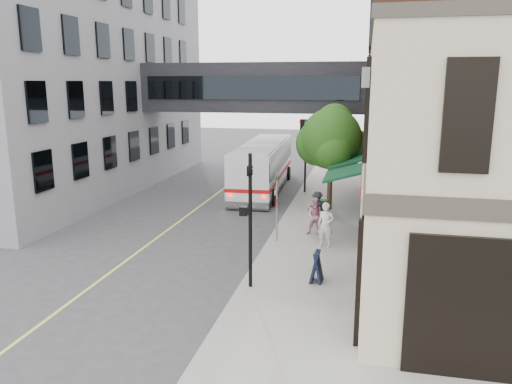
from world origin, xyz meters
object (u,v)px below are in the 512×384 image
at_px(pedestrian_b, 316,216).
at_px(pedestrian_c, 317,207).
at_px(pedestrian_a, 326,225).
at_px(sandwich_board, 317,267).
at_px(bus, 263,164).
at_px(newspaper_box, 322,210).

height_order(pedestrian_b, pedestrian_c, pedestrian_b).
relative_size(pedestrian_a, sandwich_board, 1.71).
bearing_deg(sandwich_board, bus, 112.36).
height_order(bus, pedestrian_b, bus).
distance_m(pedestrian_a, sandwich_board, 3.82).
bearing_deg(sandwich_board, pedestrian_c, 99.48).
relative_size(pedestrian_c, sandwich_board, 1.42).
distance_m(bus, pedestrian_a, 12.06).
xyz_separation_m(pedestrian_b, newspaper_box, (0.08, 2.46, -0.33)).
height_order(pedestrian_a, pedestrian_b, pedestrian_a).
distance_m(pedestrian_a, newspaper_box, 4.08).
relative_size(pedestrian_a, newspaper_box, 1.82).
distance_m(newspaper_box, sandwich_board, 7.85).
bearing_deg(bus, sandwich_board, -71.67).
xyz_separation_m(bus, pedestrian_b, (4.33, -9.44, -0.68)).
relative_size(bus, pedestrian_a, 6.00).
distance_m(bus, newspaper_box, 8.32).
bearing_deg(pedestrian_b, bus, 116.31).
relative_size(bus, pedestrian_b, 6.62).
bearing_deg(bus, pedestrian_b, -65.35).
relative_size(pedestrian_b, pedestrian_c, 1.10).
bearing_deg(pedestrian_c, pedestrian_b, -64.45).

